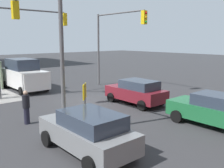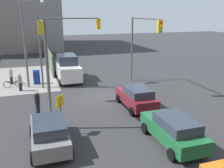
{
  "view_description": "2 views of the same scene",
  "coord_description": "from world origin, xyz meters",
  "views": [
    {
      "loc": [
        -13.96,
        9.9,
        4.21
      ],
      "look_at": [
        -1.87,
        -0.63,
        1.36
      ],
      "focal_mm": 40.0,
      "sensor_mm": 36.0,
      "label": 1
    },
    {
      "loc": [
        -19.01,
        5.33,
        6.94
      ],
      "look_at": [
        -0.42,
        -0.76,
        1.28
      ],
      "focal_mm": 40.0,
      "sensor_mm": 36.0,
      "label": 2
    }
  ],
  "objects": [
    {
      "name": "ground_plane",
      "position": [
        0.0,
        0.0,
        0.0
      ],
      "size": [
        120.0,
        120.0,
        0.0
      ],
      "primitive_type": "plane",
      "color": "#333335"
    },
    {
      "name": "construction_fence",
      "position": [
        19.82,
        3.2,
        1.2
      ],
      "size": [
        23.65,
        0.12,
        2.4
      ],
      "primitive_type": "cube",
      "color": "#607056",
      "rests_on": "ground"
    },
    {
      "name": "traffic_signal_nw_corner",
      "position": [
        -2.46,
        4.5,
        4.62
      ],
      "size": [
        5.37,
        0.36,
        6.5
      ],
      "color": "#59595B",
      "rests_on": "ground"
    },
    {
      "name": "traffic_signal_se_corner",
      "position": [
        2.22,
        -4.5,
        4.66
      ],
      "size": [
        5.93,
        0.36,
        6.5
      ],
      "color": "#59595B",
      "rests_on": "ground"
    },
    {
      "name": "traffic_signal_ne_corner",
      "position": [
        4.5,
        2.26,
        4.65
      ],
      "size": [
        0.36,
        5.83,
        6.5
      ],
      "color": "#59595B",
      "rests_on": "ground"
    },
    {
      "name": "street_lamp_corner",
      "position": [
        4.95,
        5.53,
        4.7
      ],
      "size": [
        2.02,
        2.03,
        8.0
      ],
      "color": "slate",
      "rests_on": "ground"
    },
    {
      "name": "warning_sign_two_way",
      "position": [
        -5.4,
        4.0,
        1.64
      ],
      "size": [
        0.48,
        0.48,
        2.4
      ],
      "color": "#4C4C4C",
      "rests_on": "ground"
    },
    {
      "name": "mailbox_blue",
      "position": [
        6.2,
        5.0,
        0.76
      ],
      "size": [
        0.56,
        0.64,
        1.43
      ],
      "color": "navy",
      "rests_on": "ground"
    },
    {
      "name": "hatchback_green",
      "position": [
        -8.43,
        -1.62,
        0.84
      ],
      "size": [
        4.44,
        2.02,
        1.62
      ],
      "color": "#1E6638",
      "rests_on": "ground"
    },
    {
      "name": "sedan_maroon",
      "position": [
        -2.87,
        -1.88,
        0.84
      ],
      "size": [
        4.16,
        2.02,
        1.62
      ],
      "color": "maroon",
      "rests_on": "ground"
    },
    {
      "name": "hatchback_gray",
      "position": [
        -6.69,
        4.78,
        0.84
      ],
      "size": [
        4.27,
        2.02,
        1.62
      ],
      "color": "slate",
      "rests_on": "ground"
    },
    {
      "name": "van_white_delivery",
      "position": [
        6.73,
        1.8,
        1.28
      ],
      "size": [
        5.4,
        2.32,
        2.62
      ],
      "color": "white",
      "rests_on": "ground"
    },
    {
      "name": "pedestrian_crossing",
      "position": [
        6.8,
        7.4,
        0.84
      ],
      "size": [
        0.36,
        0.36,
        1.62
      ],
      "rotation": [
        0.0,
        0.0,
        6.27
      ],
      "color": "#B2B2B7",
      "rests_on": "ground"
    },
    {
      "name": "pedestrian_waiting",
      "position": [
        -2.0,
        5.2,
        0.9
      ],
      "size": [
        0.36,
        0.36,
        1.72
      ],
      "rotation": [
        0.0,
        0.0,
        3.42
      ],
      "color": "black",
      "rests_on": "ground"
    },
    {
      "name": "pedestrian_walking_north",
      "position": [
        4.2,
        6.5,
        0.84
      ],
      "size": [
        0.36,
        0.36,
        1.62
      ],
      "rotation": [
        0.0,
        0.0,
        0.73
      ],
      "color": "#9E937A",
      "rests_on": "ground"
    },
    {
      "name": "bicycle_leaning_on_fence",
      "position": [
        5.6,
        7.2,
        0.35
      ],
      "size": [
        0.05,
        1.75,
        0.97
      ],
      "color": "black",
      "rests_on": "ground"
    }
  ]
}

